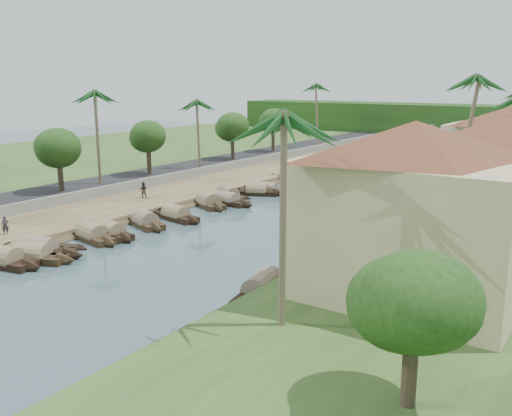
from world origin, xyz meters
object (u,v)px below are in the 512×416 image
Objects in this scene: bridge at (450,147)px; sampan_1 at (4,261)px; person_near at (5,226)px; building_near at (410,211)px.

bridge reaches higher than sampan_1.
bridge reaches higher than person_near.
person_near reaches higher than sampan_1.
person_near is (-14.15, -78.25, -0.13)m from bridge.
bridge is 17.62× the size of person_near.
building_near is 9.34× the size of person_near.
bridge is 82.26m from sampan_1.
sampan_1 is 4.74× the size of person_near.
bridge is at bearing 27.87° from person_near.
building_near reaches higher than sampan_1.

